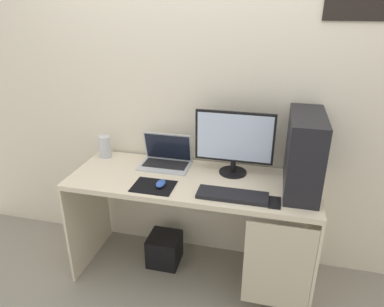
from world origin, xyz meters
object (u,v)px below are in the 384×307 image
at_px(laptop, 166,159).
at_px(cell_phone, 275,203).
at_px(subwoofer, 165,249).
at_px(speaker, 105,147).
at_px(monitor, 234,142).
at_px(keyboard, 232,195).
at_px(pc_tower, 304,153).
at_px(mouse_left, 161,184).

relative_size(laptop, cell_phone, 2.67).
bearing_deg(subwoofer, speaker, 165.33).
bearing_deg(cell_phone, speaker, 163.28).
distance_m(monitor, subwoofer, 1.02).
distance_m(speaker, keyboard, 1.06).
height_order(cell_phone, subwoofer, cell_phone).
height_order(pc_tower, speaker, pc_tower).
height_order(speaker, keyboard, speaker).
xyz_separation_m(monitor, cell_phone, (0.29, -0.32, -0.22)).
relative_size(monitor, mouse_left, 5.35).
distance_m(keyboard, cell_phone, 0.25).
bearing_deg(subwoofer, laptop, 88.69).
bearing_deg(laptop, speaker, 176.57).
distance_m(monitor, cell_phone, 0.49).
distance_m(pc_tower, subwoofer, 1.28).
bearing_deg(speaker, pc_tower, -6.31).
bearing_deg(speaker, laptop, -3.43).
xyz_separation_m(pc_tower, laptop, (-0.91, 0.12, -0.19)).
relative_size(pc_tower, keyboard, 1.18).
height_order(laptop, subwoofer, laptop).
bearing_deg(subwoofer, pc_tower, -1.79).
bearing_deg(cell_phone, monitor, 131.41).
height_order(monitor, laptop, monitor).
relative_size(laptop, mouse_left, 3.62).
relative_size(pc_tower, laptop, 1.42).
bearing_deg(subwoofer, monitor, 9.03).
bearing_deg(speaker, cell_phone, -16.72).
relative_size(speaker, mouse_left, 1.70).
height_order(pc_tower, subwoofer, pc_tower).
xyz_separation_m(monitor, keyboard, (0.04, -0.31, -0.22)).
height_order(monitor, keyboard, monitor).
bearing_deg(monitor, cell_phone, -48.59).
relative_size(pc_tower, monitor, 0.96).
relative_size(monitor, speaker, 3.15).
distance_m(monitor, keyboard, 0.38).
distance_m(laptop, mouse_left, 0.32).
height_order(pc_tower, laptop, pc_tower).
xyz_separation_m(speaker, keyboard, (1.00, -0.36, -0.07)).
height_order(keyboard, mouse_left, mouse_left).
relative_size(speaker, subwoofer, 0.70).
xyz_separation_m(mouse_left, subwoofer, (-0.07, 0.22, -0.69)).
distance_m(monitor, speaker, 0.97).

